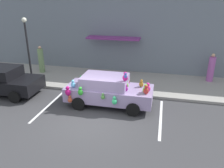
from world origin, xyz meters
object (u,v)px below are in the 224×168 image
(parked_sedan_behind, at_px, (2,80))
(pedestrian_walking_past, at_px, (211,69))
(plush_covered_car, at_px, (108,90))
(teddy_bear_on_sidewalk, at_px, (108,83))
(pedestrian_near_shopfront, at_px, (41,60))
(street_lamp_post, at_px, (27,44))

(parked_sedan_behind, height_order, pedestrian_walking_past, pedestrian_walking_past)
(parked_sedan_behind, relative_size, pedestrian_walking_past, 2.35)
(pedestrian_walking_past, bearing_deg, parked_sedan_behind, -159.49)
(parked_sedan_behind, xyz_separation_m, pedestrian_walking_past, (11.64, 4.35, 0.17))
(plush_covered_car, bearing_deg, pedestrian_walking_past, 38.68)
(plush_covered_car, xyz_separation_m, pedestrian_walking_past, (5.51, 4.41, 0.16))
(plush_covered_car, bearing_deg, teddy_bear_on_sidewalk, 105.14)
(parked_sedan_behind, distance_m, pedestrian_near_shopfront, 3.61)
(parked_sedan_behind, bearing_deg, teddy_bear_on_sidewalk, 15.70)
(plush_covered_car, bearing_deg, pedestrian_near_shopfront, 147.65)
(parked_sedan_behind, height_order, teddy_bear_on_sidewalk, parked_sedan_behind)
(plush_covered_car, height_order, pedestrian_walking_past, plush_covered_car)
(street_lamp_post, bearing_deg, parked_sedan_behind, -114.71)
(plush_covered_car, relative_size, pedestrian_near_shopfront, 2.30)
(parked_sedan_behind, xyz_separation_m, teddy_bear_on_sidewalk, (5.68, 1.60, -0.27))
(plush_covered_car, xyz_separation_m, pedestrian_near_shopfront, (-5.74, 3.63, 0.21))
(street_lamp_post, distance_m, pedestrian_near_shopfront, 2.47)
(plush_covered_car, xyz_separation_m, parked_sedan_behind, (-6.13, 0.06, -0.01))
(plush_covered_car, distance_m, street_lamp_post, 5.89)
(pedestrian_near_shopfront, distance_m, pedestrian_walking_past, 11.27)
(parked_sedan_behind, bearing_deg, street_lamp_post, 65.29)
(teddy_bear_on_sidewalk, xyz_separation_m, street_lamp_post, (-4.91, 0.08, 2.01))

